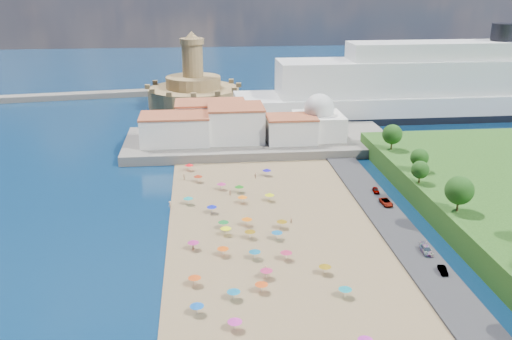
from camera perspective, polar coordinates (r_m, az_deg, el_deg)
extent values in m
plane|color=#071938|center=(126.02, -0.64, -7.22)|extent=(700.00, 700.00, 0.00)
cube|color=#59544C|center=(194.35, 0.30, 2.86)|extent=(90.00, 36.00, 3.00)
cube|color=#59544C|center=(227.17, -6.21, 5.06)|extent=(18.00, 70.00, 2.40)
cube|color=silver|center=(187.98, -8.10, 4.00)|extent=(22.00, 14.00, 9.00)
cube|color=silver|center=(189.90, -2.04, 4.64)|extent=(18.00, 16.00, 11.00)
cube|color=silver|center=(188.47, 3.53, 4.04)|extent=(16.00, 12.00, 8.00)
cube|color=silver|center=(201.31, -4.56, 5.28)|extent=(24.00, 14.00, 10.00)
cube|color=silver|center=(194.11, 6.26, 4.40)|extent=(16.00, 16.00, 8.00)
sphere|color=silver|center=(192.69, 6.33, 6.13)|extent=(10.00, 10.00, 10.00)
cylinder|color=silver|center=(191.88, 6.37, 7.24)|extent=(1.20, 1.20, 1.60)
cylinder|color=#9D7F4E|center=(255.81, -6.24, 7.29)|extent=(40.00, 40.00, 8.00)
cylinder|color=#9D7F4E|center=(254.57, -6.29, 8.72)|extent=(24.00, 24.00, 5.00)
cylinder|color=#9D7F4E|center=(253.05, -6.37, 10.84)|extent=(9.00, 9.00, 14.00)
cylinder|color=#9D7F4E|center=(252.02, -6.44, 12.68)|extent=(10.40, 10.40, 2.40)
cone|color=#9D7F4E|center=(251.74, -6.46, 13.29)|extent=(6.00, 6.00, 3.00)
cube|color=black|center=(247.00, 17.92, 5.42)|extent=(169.55, 26.53, 2.73)
cube|color=silver|center=(246.21, 18.01, 6.26)|extent=(168.55, 26.12, 10.10)
cube|color=silver|center=(244.05, 18.29, 8.95)|extent=(134.84, 21.34, 13.47)
cube|color=silver|center=(242.64, 18.54, 11.29)|extent=(78.69, 16.38, 6.73)
cylinder|color=black|center=(252.11, 23.46, 12.53)|extent=(8.98, 8.98, 6.73)
cylinder|color=gray|center=(131.66, 2.60, -5.43)|extent=(0.07, 0.07, 2.00)
cone|color=#89630C|center=(131.29, 2.60, -5.07)|extent=(2.50, 2.50, 0.60)
cylinder|color=gray|center=(131.44, -3.27, -5.49)|extent=(0.07, 0.07, 2.00)
cone|color=#126926|center=(131.07, -3.28, -5.13)|extent=(2.50, 2.50, 0.60)
cylinder|color=gray|center=(126.33, 2.12, -6.53)|extent=(0.07, 0.07, 2.00)
cone|color=#105F9A|center=(125.95, 2.13, -6.16)|extent=(2.50, 2.50, 0.60)
cylinder|color=gray|center=(160.68, -5.81, -0.87)|extent=(0.07, 0.07, 2.00)
cone|color=maroon|center=(160.38, -5.82, -0.57)|extent=(2.50, 2.50, 0.60)
cylinder|color=gray|center=(128.37, -3.03, -6.11)|extent=(0.07, 0.07, 2.00)
cone|color=#E3EE0C|center=(127.99, -3.04, -5.74)|extent=(2.50, 2.50, 0.60)
cylinder|color=gray|center=(96.92, -2.13, -15.22)|extent=(0.07, 0.07, 2.00)
cone|color=#BE2896|center=(96.41, -2.13, -14.78)|extent=(2.50, 2.50, 0.60)
cylinder|color=gray|center=(109.48, -6.16, -10.95)|extent=(0.07, 0.07, 2.00)
cone|color=#CE4510|center=(109.03, -6.18, -10.54)|extent=(2.50, 2.50, 0.60)
cylinder|color=gray|center=(146.77, 1.37, -2.75)|extent=(0.07, 0.07, 2.00)
cone|color=#CED30B|center=(146.44, 1.37, -2.43)|extent=(2.50, 2.50, 0.60)
cone|color=#B526A8|center=(93.85, 10.90, -16.21)|extent=(2.50, 2.50, 0.60)
cylinder|color=gray|center=(126.66, -0.61, -6.44)|extent=(0.07, 0.07, 2.00)
cone|color=#7A580B|center=(126.28, -0.61, -6.08)|extent=(2.50, 2.50, 0.60)
cylinder|color=gray|center=(101.23, -5.92, -13.67)|extent=(0.07, 0.07, 2.00)
cone|color=#0D4FAF|center=(100.75, -5.94, -13.24)|extent=(2.50, 2.50, 0.60)
cylinder|color=gray|center=(111.25, 1.05, -10.31)|extent=(0.07, 0.07, 2.00)
cone|color=#B42657|center=(110.81, 1.05, -9.90)|extent=(2.50, 2.50, 0.60)
cylinder|color=gray|center=(145.36, -1.37, -2.98)|extent=(0.07, 0.07, 2.00)
cone|color=orange|center=(145.02, -1.37, -2.65)|extent=(2.50, 2.50, 0.60)
cylinder|color=gray|center=(119.53, -3.32, -8.12)|extent=(0.07, 0.07, 2.00)
cone|color=#DE4D09|center=(119.12, -3.32, -7.74)|extent=(2.50, 2.50, 0.60)
cylinder|color=gray|center=(117.92, 3.04, -8.52)|extent=(0.07, 0.07, 2.00)
cone|color=#AF254C|center=(117.51, 3.05, -8.13)|extent=(2.50, 2.50, 0.60)
cylinder|color=gray|center=(104.72, -2.25, -12.35)|extent=(0.07, 0.07, 2.00)
cone|color=#106D9B|center=(104.25, -2.26, -11.93)|extent=(2.50, 2.50, 0.60)
cylinder|color=gray|center=(152.28, -1.69, -1.93)|extent=(0.07, 0.07, 2.00)
cone|color=#176F13|center=(151.96, -1.69, -1.61)|extent=(2.50, 2.50, 0.60)
cylinder|color=gray|center=(106.83, 0.54, -11.65)|extent=(0.07, 0.07, 2.00)
cone|color=#D24510|center=(106.37, 0.55, -11.23)|extent=(2.50, 2.50, 0.60)
cylinder|color=gray|center=(113.41, 6.90, -9.84)|extent=(0.07, 0.07, 2.00)
cone|color=#8A670C|center=(112.98, 6.92, -9.44)|extent=(2.50, 2.50, 0.60)
cylinder|color=gray|center=(139.88, -4.44, -3.94)|extent=(0.07, 0.07, 2.00)
cone|color=#0D18AE|center=(139.53, -4.45, -3.60)|extent=(2.50, 2.50, 0.60)
cylinder|color=gray|center=(132.73, -0.91, -5.20)|extent=(0.07, 0.07, 2.00)
cone|color=#DD6109|center=(132.36, -0.91, -4.85)|extent=(2.50, 2.50, 0.60)
cylinder|color=gray|center=(170.36, -6.69, 0.27)|extent=(0.07, 0.07, 2.00)
cone|color=#FF0B12|center=(170.07, -6.70, 0.55)|extent=(2.50, 2.50, 0.60)
cylinder|color=gray|center=(122.58, -6.28, -7.48)|extent=(0.07, 0.07, 2.00)
cone|color=#AD2574|center=(122.19, -6.29, -7.11)|extent=(2.50, 2.50, 0.60)
cylinder|color=gray|center=(154.48, -3.47, -1.64)|extent=(0.07, 0.07, 2.00)
cone|color=#A52367|center=(154.16, -3.47, -1.33)|extent=(2.50, 2.50, 0.60)
cylinder|color=gray|center=(145.58, -6.79, -3.08)|extent=(0.07, 0.07, 2.00)
cone|color=#0F8D8D|center=(145.24, -6.81, -2.75)|extent=(2.50, 2.50, 0.60)
cylinder|color=gray|center=(118.11, -0.12, -8.44)|extent=(0.07, 0.07, 2.00)
cone|color=#0E6289|center=(117.69, -0.12, -8.06)|extent=(2.50, 2.50, 0.60)
cylinder|color=gray|center=(164.85, 1.08, -0.25)|extent=(0.07, 0.07, 2.00)
cone|color=#160CA5|center=(164.55, 1.09, 0.04)|extent=(2.50, 2.50, 0.60)
cylinder|color=gray|center=(106.59, 8.90, -11.98)|extent=(0.07, 0.07, 2.00)
cone|color=#0F7E8B|center=(106.13, 8.92, -11.57)|extent=(2.50, 2.50, 0.60)
imported|color=tan|center=(122.30, -6.24, -7.63)|extent=(1.01, 1.04, 1.69)
imported|color=tan|center=(134.22, 3.55, -5.05)|extent=(0.59, 0.68, 1.59)
imported|color=tan|center=(143.86, -8.60, -3.46)|extent=(1.15, 1.40, 1.88)
imported|color=tan|center=(162.59, -0.06, -0.58)|extent=(1.24, 1.22, 1.71)
imported|color=tan|center=(112.67, 0.98, -9.96)|extent=(0.80, 1.00, 1.79)
imported|color=tan|center=(162.97, -7.21, -0.68)|extent=(0.66, 1.11, 1.77)
imported|color=tan|center=(150.32, -2.59, -2.30)|extent=(0.83, 0.67, 1.65)
imported|color=gray|center=(147.06, 12.89, -3.15)|extent=(2.61, 5.18, 1.41)
imported|color=gray|center=(118.04, 18.18, -9.49)|extent=(1.70, 3.74, 1.19)
imported|color=gray|center=(154.63, 11.90, -1.98)|extent=(1.93, 3.83, 1.25)
imported|color=gray|center=(124.81, 16.66, -7.64)|extent=(2.32, 5.02, 1.42)
cylinder|color=#382314|center=(133.41, 19.52, -3.19)|extent=(0.50, 0.50, 3.52)
sphere|color=#14380F|center=(132.30, 19.67, -1.92)|extent=(6.33, 6.33, 6.33)
cylinder|color=#382314|center=(148.45, 16.02, -0.79)|extent=(0.50, 0.50, 2.50)
sphere|color=#14380F|center=(147.73, 16.10, 0.03)|extent=(4.50, 4.50, 4.50)
cylinder|color=#382314|center=(157.40, 15.95, 0.38)|extent=(0.50, 0.50, 2.69)
sphere|color=#14380F|center=(156.68, 16.03, 1.22)|extent=(4.84, 4.84, 4.84)
cylinder|color=#382314|center=(174.73, 13.40, 2.55)|extent=(0.50, 0.50, 3.30)
sphere|color=#14380F|center=(173.93, 13.47, 3.49)|extent=(5.94, 5.94, 5.94)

